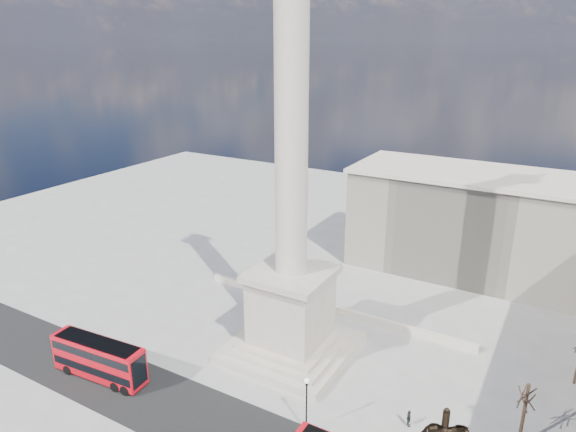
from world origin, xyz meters
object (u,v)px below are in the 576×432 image
(red_bus_a, at_px, (99,359))
(nelsons_column, at_px, (291,254))
(victorian_lamp, at_px, (307,401))
(pedestrian_crossing, at_px, (409,418))

(red_bus_a, bearing_deg, nelsons_column, 39.19)
(victorian_lamp, height_order, pedestrian_crossing, victorian_lamp)
(pedestrian_crossing, bearing_deg, victorian_lamp, 95.95)
(nelsons_column, relative_size, victorian_lamp, 8.21)
(red_bus_a, bearing_deg, pedestrian_crossing, 12.33)
(red_bus_a, bearing_deg, victorian_lamp, 5.31)
(nelsons_column, xyz_separation_m, pedestrian_crossing, (16.43, -5.42, -12.02))
(red_bus_a, relative_size, victorian_lamp, 1.93)
(nelsons_column, bearing_deg, pedestrian_crossing, -18.24)
(red_bus_a, xyz_separation_m, victorian_lamp, (23.93, 4.15, 1.12))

